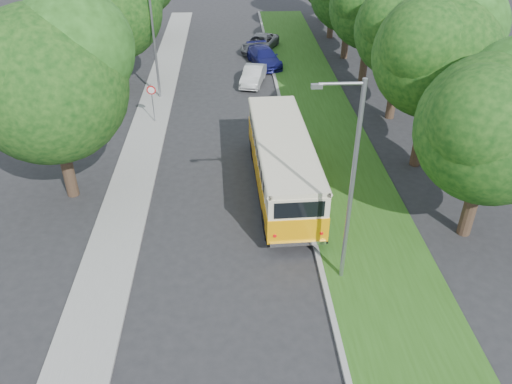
{
  "coord_description": "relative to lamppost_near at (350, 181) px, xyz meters",
  "views": [
    {
      "loc": [
        0.26,
        -16.68,
        13.25
      ],
      "look_at": [
        1.23,
        1.43,
        1.5
      ],
      "focal_mm": 35.0,
      "sensor_mm": 36.0,
      "label": 1
    }
  ],
  "objects": [
    {
      "name": "warning_sign",
      "position": [
        -8.71,
        14.48,
        -2.66
      ],
      "size": [
        0.56,
        0.1,
        2.5
      ],
      "color": "gray",
      "rests_on": "ground"
    },
    {
      "name": "vintage_bus",
      "position": [
        -1.59,
        6.36,
        -2.88
      ],
      "size": [
        2.9,
        10.07,
        2.97
      ],
      "primitive_type": null,
      "rotation": [
        0.0,
        0.0,
        0.03
      ],
      "color": "#FFA608",
      "rests_on": "ground"
    },
    {
      "name": "lamppost_far",
      "position": [
        -8.91,
        18.5,
        -0.25
      ],
      "size": [
        1.71,
        0.16,
        7.5
      ],
      "color": "gray",
      "rests_on": "ground"
    },
    {
      "name": "car_white",
      "position": [
        -2.27,
        20.88,
        -3.73
      ],
      "size": [
        2.23,
        4.1,
        1.28
      ],
      "primitive_type": "imported",
      "rotation": [
        0.0,
        0.0,
        -0.24
      ],
      "color": "silver",
      "rests_on": "ground"
    },
    {
      "name": "grass_verge",
      "position": [
        1.74,
        7.5,
        -4.3
      ],
      "size": [
        4.5,
        70.0,
        0.13
      ],
      "primitive_type": "cube",
      "color": "#275015",
      "rests_on": "ground"
    },
    {
      "name": "car_silver",
      "position": [
        -1.21,
        10.49,
        -3.62
      ],
      "size": [
        2.99,
        4.7,
        1.49
      ],
      "primitive_type": "imported",
      "rotation": [
        0.0,
        0.0,
        0.3
      ],
      "color": "silver",
      "rests_on": "ground"
    },
    {
      "name": "lamppost_near",
      "position": [
        0.0,
        0.0,
        0.0
      ],
      "size": [
        1.71,
        0.16,
        8.0
      ],
      "color": "gray",
      "rests_on": "ground"
    },
    {
      "name": "treeline",
      "position": [
        -1.06,
        20.49,
        1.56
      ],
      "size": [
        24.27,
        41.91,
        9.46
      ],
      "color": "#332319",
      "rests_on": "ground"
    },
    {
      "name": "sidewalk",
      "position": [
        -9.01,
        7.5,
        -4.31
      ],
      "size": [
        2.2,
        70.0,
        0.12
      ],
      "primitive_type": "cube",
      "color": "gray",
      "rests_on": "ground"
    },
    {
      "name": "ground",
      "position": [
        -4.21,
        2.5,
        -4.37
      ],
      "size": [
        120.0,
        120.0,
        0.0
      ],
      "primitive_type": "plane",
      "color": "#252527",
      "rests_on": "ground"
    },
    {
      "name": "car_blue",
      "position": [
        -1.21,
        24.95,
        -3.68
      ],
      "size": [
        2.98,
        5.09,
        1.38
      ],
      "primitive_type": "imported",
      "rotation": [
        0.0,
        0.0,
        0.23
      ],
      "color": "navy",
      "rests_on": "ground"
    },
    {
      "name": "curb",
      "position": [
        -0.61,
        7.5,
        -4.29
      ],
      "size": [
        0.2,
        70.0,
        0.15
      ],
      "primitive_type": "cube",
      "color": "gray",
      "rests_on": "ground"
    },
    {
      "name": "car_grey",
      "position": [
        -1.3,
        28.77,
        -3.69
      ],
      "size": [
        3.89,
        5.34,
        1.35
      ],
      "primitive_type": "imported",
      "rotation": [
        0.0,
        0.0,
        -0.38
      ],
      "color": "slate",
      "rests_on": "ground"
    }
  ]
}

